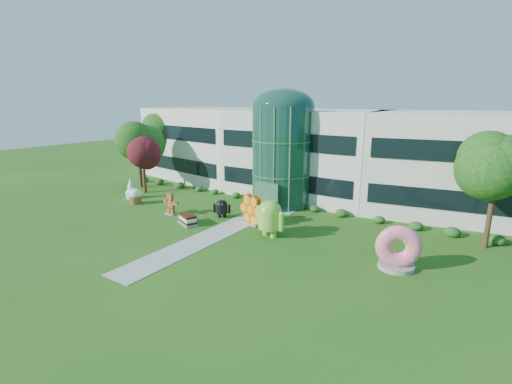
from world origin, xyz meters
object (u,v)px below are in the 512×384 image
Objects in this scene: android_green at (270,215)px; gingerbread at (170,203)px; android_black at (222,207)px; donut at (398,246)px.

android_green is 10.67m from gingerbread.
android_green is at bearing -37.83° from android_black.
donut is (15.75, -2.11, 0.51)m from android_black.
android_black is 4.93m from gingerbread.
donut is 1.29× the size of gingerbread.
android_green is at bearing 156.91° from donut.
donut is 20.31m from gingerbread.
android_black is at bearing 177.57° from android_green.
android_green is 1.77× the size of android_black.
android_black is 0.65× the size of donut.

